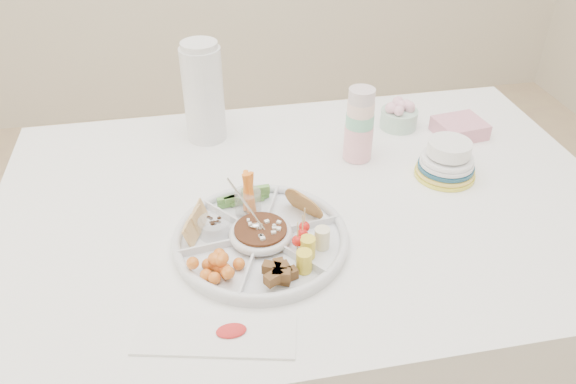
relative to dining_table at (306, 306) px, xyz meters
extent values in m
cube|color=white|center=(0.00, 0.00, 0.00)|extent=(1.52, 1.02, 0.76)
cube|color=brown|center=(0.80, 0.07, 0.20)|extent=(0.54, 0.54, 1.15)
cylinder|color=silver|center=(-0.14, -0.15, 0.40)|extent=(0.43, 0.43, 0.04)
cylinder|color=#4E2C1E|center=(-0.14, -0.15, 0.41)|extent=(0.13, 0.13, 0.04)
cylinder|color=white|center=(0.17, 0.16, 0.49)|extent=(0.09, 0.09, 0.21)
cylinder|color=silver|center=(-0.22, 0.35, 0.52)|extent=(0.12, 0.12, 0.29)
cylinder|color=silver|center=(0.34, 0.30, 0.42)|extent=(0.14, 0.14, 0.08)
cube|color=pink|center=(0.50, 0.23, 0.40)|extent=(0.15, 0.13, 0.04)
cylinder|color=#FCCA5E|center=(0.37, 0.03, 0.43)|extent=(0.16, 0.16, 0.10)
cube|color=white|center=(-0.26, -0.39, 0.38)|extent=(0.31, 0.16, 0.01)
camera|label=1|loc=(-0.26, -1.08, 1.20)|focal=35.00mm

